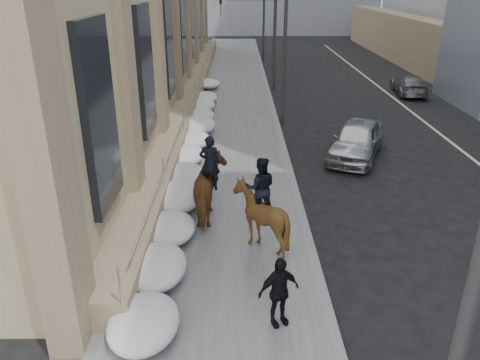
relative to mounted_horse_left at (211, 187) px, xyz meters
name	(u,v)px	position (x,y,z in m)	size (l,w,h in m)	color
ground	(215,282)	(0.25, -3.24, -1.16)	(140.00, 140.00, 0.00)	black
sidewalk	(225,147)	(0.25, 6.76, -1.10)	(5.00, 80.00, 0.12)	#4F4F51
curb	(283,147)	(2.87, 6.76, -1.10)	(0.24, 80.00, 0.12)	slate
lane_line	(459,148)	(10.75, 6.76, -1.15)	(0.15, 70.00, 0.01)	#BFB78C
streetlight_near	(465,258)	(2.99, -9.24, 3.42)	(1.71, 0.24, 8.00)	#2D2D30
streetlight_mid	(282,32)	(2.99, 10.76, 3.42)	(1.71, 0.24, 8.00)	#2D2D30
streetlight_far	(262,8)	(2.99, 30.76, 3.42)	(1.71, 0.24, 8.00)	#2D2D30
traffic_signal	(261,28)	(2.33, 18.76, 2.85)	(4.10, 0.22, 6.00)	#2D2D30
snow_bank	(189,153)	(-1.17, 4.87, -0.69)	(1.70, 18.10, 0.76)	silver
mounted_horse_left	(211,187)	(0.00, 0.00, 0.00)	(1.13, 2.32, 2.63)	#57351A
mounted_horse_right	(260,212)	(1.44, -1.72, 0.03)	(1.50, 1.69, 2.60)	#3D2711
pedestrian	(279,292)	(1.69, -4.89, -0.22)	(0.95, 0.40, 1.63)	black
car_silver	(357,140)	(5.83, 5.62, -0.38)	(1.83, 4.54, 1.55)	#A1A3A9
car_grey	(409,85)	(12.03, 17.39, -0.53)	(1.76, 4.33, 1.26)	slate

